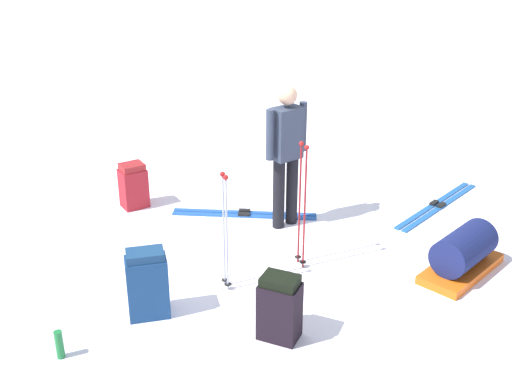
# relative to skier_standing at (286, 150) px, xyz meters

# --- Properties ---
(ground_plane) EXTENTS (80.00, 80.00, 0.00)m
(ground_plane) POSITION_rel_skier_standing_xyz_m (0.58, -0.41, -0.95)
(ground_plane) COLOR white
(skier_standing) EXTENTS (0.36, 0.50, 1.70)m
(skier_standing) POSITION_rel_skier_standing_xyz_m (0.00, 0.00, 0.00)
(skier_standing) COLOR black
(skier_standing) RESTS_ON ground_plane
(ski_pair_near) EXTENTS (0.50, 1.78, 0.05)m
(ski_pair_near) POSITION_rel_skier_standing_xyz_m (-0.30, -0.46, -0.94)
(ski_pair_near) COLOR #2151A3
(ski_pair_near) RESTS_ON ground_plane
(ski_pair_far) EXTENTS (1.35, 1.48, 0.05)m
(ski_pair_far) POSITION_rel_skier_standing_xyz_m (-0.30, 2.01, -0.94)
(ski_pair_far) COLOR #1F58A0
(ski_pair_far) RESTS_ON ground_plane
(backpack_large_dark) EXTENTS (0.37, 0.39, 0.58)m
(backpack_large_dark) POSITION_rel_skier_standing_xyz_m (-0.70, -1.82, -0.67)
(backpack_large_dark) COLOR maroon
(backpack_large_dark) RESTS_ON ground_plane
(backpack_bright) EXTENTS (0.29, 0.40, 0.68)m
(backpack_bright) POSITION_rel_skier_standing_xyz_m (1.70, -1.52, -0.62)
(backpack_bright) COLOR navy
(backpack_bright) RESTS_ON ground_plane
(backpack_small_spare) EXTENTS (0.39, 0.42, 0.62)m
(backpack_small_spare) POSITION_rel_skier_standing_xyz_m (2.16, -0.37, -0.65)
(backpack_small_spare) COLOR black
(backpack_small_spare) RESTS_ON ground_plane
(ski_poles_planted_near) EXTENTS (0.15, 0.09, 1.23)m
(ski_poles_planted_near) POSITION_rel_skier_standing_xyz_m (1.31, -0.78, -0.27)
(ski_poles_planted_near) COLOR #ADB1C9
(ski_poles_planted_near) RESTS_ON ground_plane
(ski_poles_planted_far) EXTENTS (0.18, 0.10, 1.37)m
(ski_poles_planted_far) POSITION_rel_skier_standing_xyz_m (0.95, 0.03, -0.20)
(ski_poles_planted_far) COLOR maroon
(ski_poles_planted_far) RESTS_ON ground_plane
(gear_sled) EXTENTS (1.02, 1.09, 0.49)m
(gear_sled) POSITION_rel_skier_standing_xyz_m (1.28, 1.66, -0.73)
(gear_sled) COLOR #E75A12
(gear_sled) RESTS_ON ground_plane
(thermos_bottle) EXTENTS (0.07, 0.07, 0.26)m
(thermos_bottle) POSITION_rel_skier_standing_xyz_m (2.25, -2.23, -0.82)
(thermos_bottle) COLOR #1D7335
(thermos_bottle) RESTS_ON ground_plane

